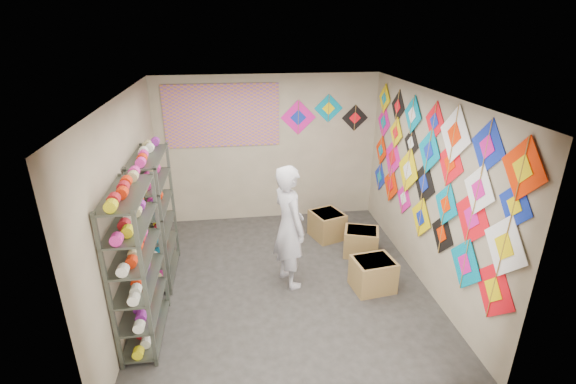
{
  "coord_description": "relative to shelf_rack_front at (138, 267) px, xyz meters",
  "views": [
    {
      "loc": [
        -0.64,
        -5.09,
        3.54
      ],
      "look_at": [
        0.1,
        0.3,
        1.3
      ],
      "focal_mm": 26.0,
      "sensor_mm": 36.0,
      "label": 1
    }
  ],
  "objects": [
    {
      "name": "ground",
      "position": [
        1.78,
        0.85,
        -0.95
      ],
      "size": [
        4.5,
        4.5,
        0.0
      ],
      "primitive_type": "plane",
      "color": "#2C2A27"
    },
    {
      "name": "room_walls",
      "position": [
        1.78,
        0.85,
        0.69
      ],
      "size": [
        4.5,
        4.5,
        4.5
      ],
      "color": "tan",
      "rests_on": "ground"
    },
    {
      "name": "shelf_rack_front",
      "position": [
        0.0,
        0.0,
        0.0
      ],
      "size": [
        0.4,
        1.1,
        1.9
      ],
      "primitive_type": "cube",
      "color": "#4C5147",
      "rests_on": "ground"
    },
    {
      "name": "shelf_rack_back",
      "position": [
        0.0,
        1.3,
        0.0
      ],
      "size": [
        0.4,
        1.1,
        1.9
      ],
      "primitive_type": "cube",
      "color": "#4C5147",
      "rests_on": "ground"
    },
    {
      "name": "string_spools",
      "position": [
        -0.0,
        0.65,
        0.1
      ],
      "size": [
        0.12,
        2.36,
        0.12
      ],
      "color": "#F329A4",
      "rests_on": "ground"
    },
    {
      "name": "kite_wall_display",
      "position": [
        3.76,
        0.71,
        0.67
      ],
      "size": [
        0.06,
        4.24,
        2.07
      ],
      "color": "#F80D1A",
      "rests_on": "room_walls"
    },
    {
      "name": "back_wall_kites",
      "position": [
        2.77,
        3.09,
        1.01
      ],
      "size": [
        1.62,
        0.02,
        0.73
      ],
      "color": "#E21495",
      "rests_on": "room_walls"
    },
    {
      "name": "poster",
      "position": [
        0.98,
        3.08,
        1.05
      ],
      "size": [
        2.0,
        0.01,
        1.1
      ],
      "primitive_type": "cube",
      "color": "#83499E",
      "rests_on": "room_walls"
    },
    {
      "name": "shopkeeper",
      "position": [
        1.86,
        0.87,
        -0.05
      ],
      "size": [
        0.93,
        0.85,
        1.8
      ],
      "primitive_type": "imported",
      "rotation": [
        0.0,
        0.0,
        1.92
      ],
      "color": "silver",
      "rests_on": "ground"
    },
    {
      "name": "carton_a",
      "position": [
        3.01,
        0.54,
        -0.72
      ],
      "size": [
        0.61,
        0.53,
        0.46
      ],
      "primitive_type": "cube",
      "rotation": [
        0.0,
        0.0,
        0.14
      ],
      "color": "#A07B46",
      "rests_on": "ground"
    },
    {
      "name": "carton_b",
      "position": [
        3.12,
        1.48,
        -0.73
      ],
      "size": [
        0.65,
        0.59,
        0.44
      ],
      "primitive_type": "cube",
      "rotation": [
        0.0,
        0.0,
        -0.32
      ],
      "color": "#A07B46",
      "rests_on": "ground"
    },
    {
      "name": "carton_c",
      "position": [
        2.7,
        2.12,
        -0.72
      ],
      "size": [
        0.64,
        0.67,
        0.47
      ],
      "primitive_type": "cube",
      "rotation": [
        0.0,
        0.0,
        0.33
      ],
      "color": "#A07B46",
      "rests_on": "ground"
    }
  ]
}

